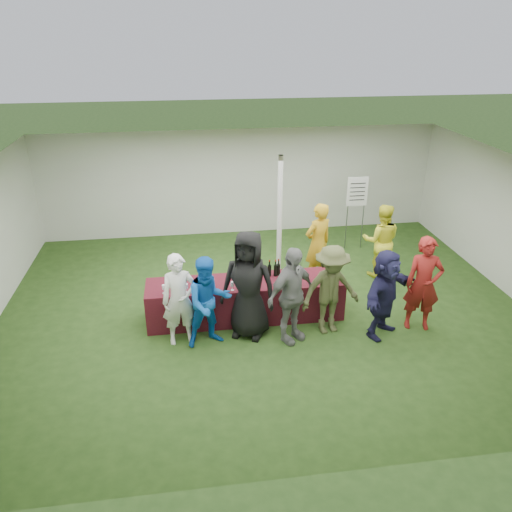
{
  "coord_description": "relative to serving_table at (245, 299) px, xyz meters",
  "views": [
    {
      "loc": [
        -1.34,
        -8.25,
        5.0
      ],
      "look_at": [
        -0.2,
        -0.26,
        1.25
      ],
      "focal_mm": 35.0,
      "sensor_mm": 36.0,
      "label": 1
    }
  ],
  "objects": [
    {
      "name": "staff_back",
      "position": [
        3.08,
        1.31,
        0.44
      ],
      "size": [
        0.93,
        0.8,
        1.63
      ],
      "primitive_type": "imported",
      "rotation": [
        0.0,
        0.0,
        2.88
      ],
      "color": "yellow",
      "rests_on": "ground"
    },
    {
      "name": "customer_6",
      "position": [
        3.06,
        -0.77,
        0.5
      ],
      "size": [
        0.72,
        0.56,
        1.75
      ],
      "primitive_type": "imported",
      "rotation": [
        0.0,
        0.0,
        -0.24
      ],
      "color": "maroon",
      "rests_on": "ground"
    },
    {
      "name": "customer_0",
      "position": [
        -1.19,
        -0.63,
        0.44
      ],
      "size": [
        0.65,
        0.48,
        1.64
      ],
      "primitive_type": "imported",
      "rotation": [
        0.0,
        0.0,
        0.16
      ],
      "color": "white",
      "rests_on": "ground"
    },
    {
      "name": "bar_towel",
      "position": [
        1.6,
        0.05,
        0.39
      ],
      "size": [
        0.25,
        0.18,
        0.03
      ],
      "primitive_type": "cube",
      "color": "white",
      "rests_on": "serving_table"
    },
    {
      "name": "tent",
      "position": [
        0.9,
        1.46,
        0.98
      ],
      "size": [
        10.0,
        10.0,
        10.0
      ],
      "color": "white",
      "rests_on": "ground"
    },
    {
      "name": "customer_4",
      "position": [
        1.41,
        -0.67,
        0.45
      ],
      "size": [
        1.16,
        0.79,
        1.66
      ],
      "primitive_type": "imported",
      "rotation": [
        0.0,
        0.0,
        0.17
      ],
      "color": "#494E2A",
      "rests_on": "ground"
    },
    {
      "name": "customer_5",
      "position": [
        2.31,
        -0.88,
        0.43
      ],
      "size": [
        1.45,
        1.32,
        1.61
      ],
      "primitive_type": "imported",
      "rotation": [
        0.0,
        0.0,
        0.69
      ],
      "color": "#1F1E45",
      "rests_on": "ground"
    },
    {
      "name": "customer_2",
      "position": [
        -0.01,
        -0.56,
        0.6
      ],
      "size": [
        1.12,
        0.96,
        1.95
      ],
      "primitive_type": "imported",
      "rotation": [
        0.0,
        0.0,
        -0.42
      ],
      "color": "black",
      "rests_on": "ground"
    },
    {
      "name": "serving_table",
      "position": [
        0.0,
        0.0,
        0.0
      ],
      "size": [
        3.6,
        0.8,
        0.75
      ],
      "primitive_type": "cube",
      "color": "maroon",
      "rests_on": "ground"
    },
    {
      "name": "water_bottle",
      "position": [
        0.07,
        0.08,
        0.48
      ],
      "size": [
        0.07,
        0.07,
        0.23
      ],
      "color": "silver",
      "rests_on": "serving_table"
    },
    {
      "name": "customer_1",
      "position": [
        -0.7,
        -0.75,
        0.43
      ],
      "size": [
        0.91,
        0.78,
        1.62
      ],
      "primitive_type": "imported",
      "rotation": [
        0.0,
        0.0,
        0.24
      ],
      "color": "blue",
      "rests_on": "ground"
    },
    {
      "name": "wine_glasses",
      "position": [
        -0.16,
        -0.25,
        0.49
      ],
      "size": [
        2.86,
        0.15,
        0.16
      ],
      "color": "silver",
      "rests_on": "serving_table"
    },
    {
      "name": "customer_3",
      "position": [
        0.68,
        -0.84,
        0.5
      ],
      "size": [
        1.09,
        0.9,
        1.74
      ],
      "primitive_type": "imported",
      "rotation": [
        0.0,
        0.0,
        0.56
      ],
      "color": "slate",
      "rests_on": "ground"
    },
    {
      "name": "ground",
      "position": [
        0.4,
        0.26,
        -0.38
      ],
      "size": [
        60.0,
        60.0,
        0.0
      ],
      "primitive_type": "plane",
      "color": "#284719",
      "rests_on": "ground"
    },
    {
      "name": "staff_pourer",
      "position": [
        1.66,
        1.18,
        0.51
      ],
      "size": [
        0.76,
        0.65,
        1.77
      ],
      "primitive_type": "imported",
      "rotation": [
        0.0,
        0.0,
        3.56
      ],
      "color": "gold",
      "rests_on": "ground"
    },
    {
      "name": "dump_bucket",
      "position": [
        1.59,
        -0.22,
        0.46
      ],
      "size": [
        0.23,
        0.23,
        0.18
      ],
      "primitive_type": "cylinder",
      "color": "slate",
      "rests_on": "serving_table"
    },
    {
      "name": "wine_list_sign",
      "position": [
        3.0,
        2.79,
        0.94
      ],
      "size": [
        0.5,
        0.03,
        1.8
      ],
      "color": "slate",
      "rests_on": "ground"
    },
    {
      "name": "wine_bottles",
      "position": [
        0.57,
        0.14,
        0.5
      ],
      "size": [
        0.64,
        0.15,
        0.32
      ],
      "color": "black",
      "rests_on": "serving_table"
    }
  ]
}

